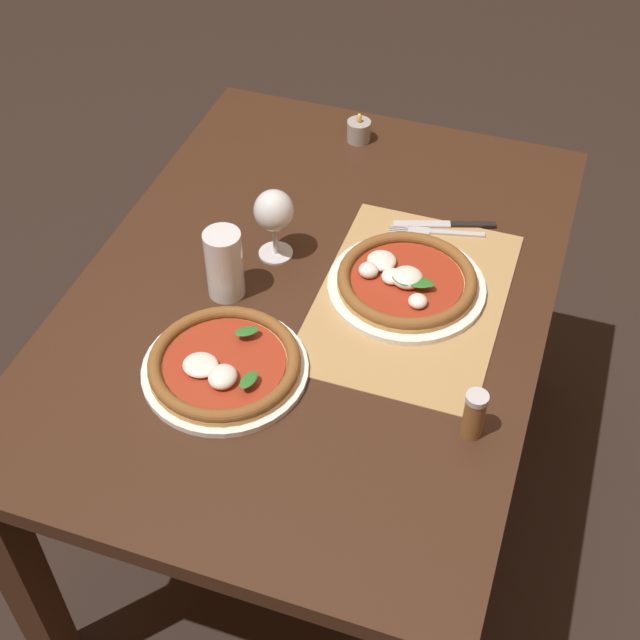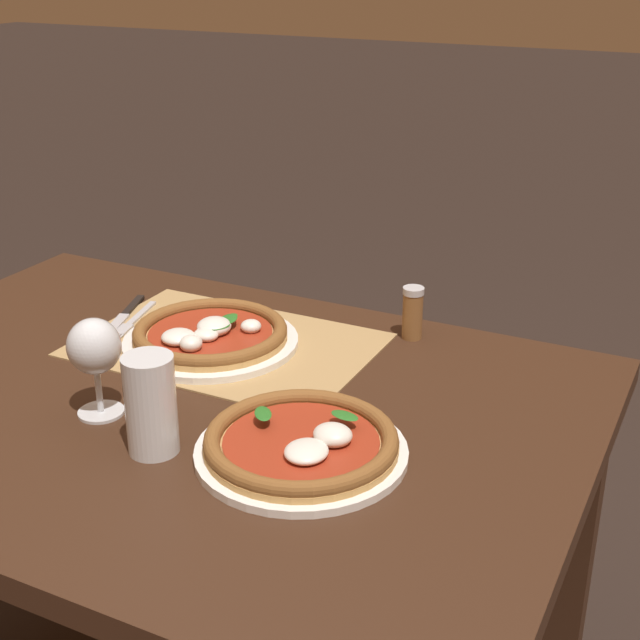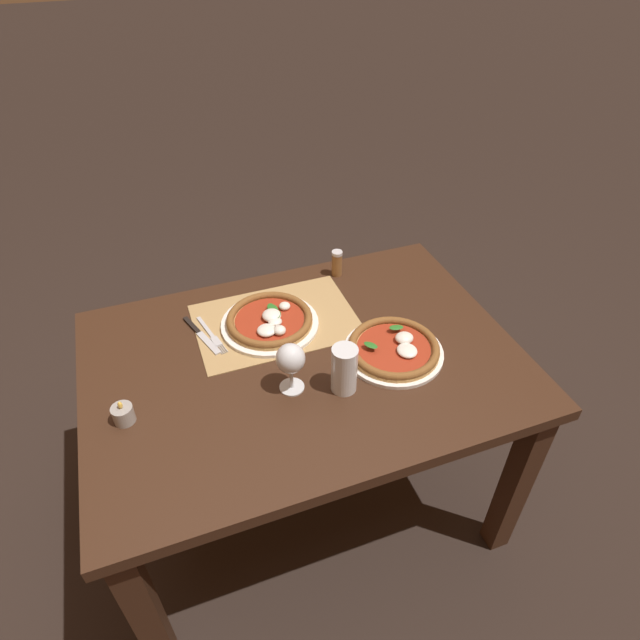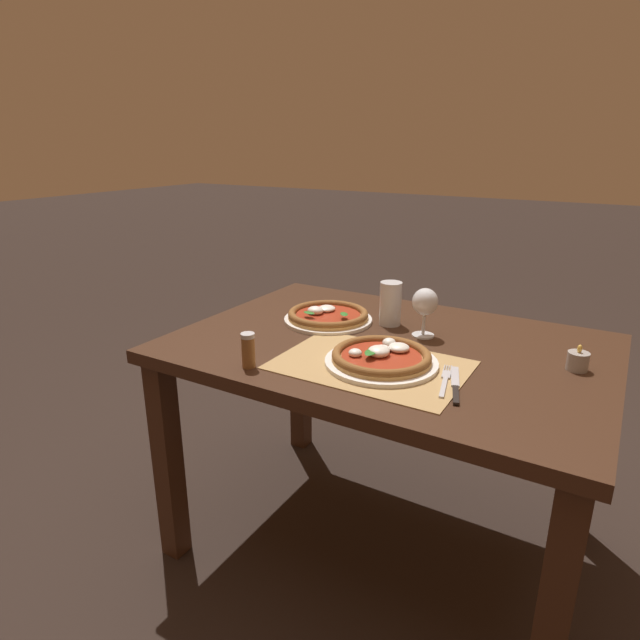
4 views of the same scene
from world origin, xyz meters
The scene contains 11 objects.
ground_plane centered at (0.00, 0.00, 0.00)m, with size 24.00×24.00×0.00m, color black.
dining_table centered at (0.00, 0.00, 0.64)m, with size 1.27×0.91×0.74m.
paper_placemat centered at (0.03, -0.19, 0.74)m, with size 0.51×0.35×0.00m, color #A88451.
pizza_near centered at (0.05, -0.17, 0.76)m, with size 0.31×0.31×0.05m.
pizza_far centered at (-0.26, 0.08, 0.76)m, with size 0.30×0.30×0.05m.
wine_glass centered at (0.07, 0.11, 0.85)m, with size 0.08×0.08×0.16m.
pint_glass centered at (-0.07, 0.16, 0.81)m, with size 0.07×0.07×0.15m.
fork centered at (0.24, -0.19, 0.75)m, with size 0.06×0.20×0.00m.
knife centered at (0.27, -0.20, 0.75)m, with size 0.08×0.21×0.01m.
votive_candle centered at (0.52, 0.07, 0.76)m, with size 0.06×0.06×0.07m.
pepper_shaker centered at (-0.25, -0.37, 0.79)m, with size 0.04×0.04×0.10m.
Camera 1 is at (-1.20, -0.42, 1.93)m, focal length 50.00 mm.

